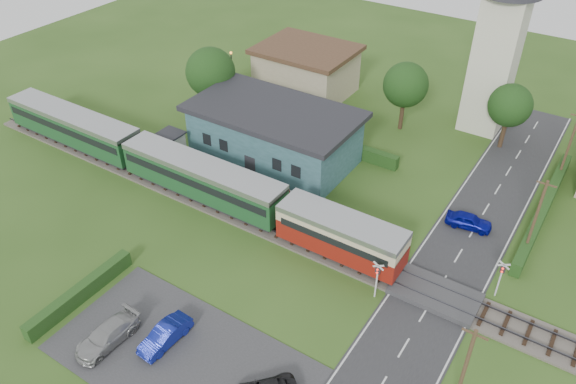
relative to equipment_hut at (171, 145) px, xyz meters
The scene contains 28 objects.
ground 18.82m from the equipment_hut, 16.11° to the right, with size 120.00×120.00×0.00m, color #2D4C19.
railway_track 18.36m from the equipment_hut, 10.08° to the right, with size 76.00×3.20×0.49m.
road 28.53m from the equipment_hut, 10.52° to the right, with size 6.00×70.00×0.05m, color #28282B.
car_park 23.90m from the equipment_hut, 46.19° to the right, with size 17.00×9.00×0.08m, color #333335.
crossing_deck 28.22m from the equipment_hut, ahead, with size 6.20×3.40×0.45m, color #333335.
platform 8.14m from the equipment_hut, ahead, with size 30.00×3.00×0.45m, color gray.
equipment_hut is the anchor object (origin of this frame).
station_building 9.92m from the equipment_hut, 35.92° to the left, with size 16.00×9.00×5.30m.
train 4.72m from the equipment_hut, 42.94° to the right, with size 43.20×2.90×3.40m.
church_tower 33.48m from the equipment_hut, 44.75° to the left, with size 6.00×6.00×17.60m.
house_west 20.05m from the equipment_hut, 81.38° to the left, with size 10.80×8.80×5.50m.
hedge_carpark 18.61m from the equipment_hut, 67.85° to the right, with size 0.80×9.00×1.20m, color #193814.
hedge_roadside 33.98m from the equipment_hut, 18.54° to the left, with size 0.80×18.00×1.20m, color #193814.
hedge_station 13.09m from the equipment_hut, 52.16° to the left, with size 22.00×0.80×1.30m, color #193814.
tree_a 9.73m from the equipment_hut, 102.80° to the left, with size 5.20×5.20×8.00m.
tree_b 24.16m from the equipment_hut, 48.05° to the left, with size 4.60×4.60×7.34m.
tree_c 32.81m from the equipment_hut, 37.29° to the left, with size 4.20×4.20×6.78m.
utility_pole_b 34.14m from the equipment_hut, 19.18° to the right, with size 1.40×0.22×7.00m.
utility_pole_c 32.61m from the equipment_hut, ahead, with size 1.40×0.22×7.00m.
utility_pole_d 36.37m from the equipment_hut, 27.55° to the left, with size 1.40×0.22×7.00m.
crossing_signal_near 25.04m from the equipment_hut, 12.94° to the right, with size 0.84×0.28×3.28m.
crossing_signal_far 31.61m from the equipment_hut, ahead, with size 0.84×0.28×3.28m.
streetlamp_west 15.39m from the equipment_hut, 105.12° to the left, with size 0.30×0.30×5.15m.
car_on_road 28.03m from the equipment_hut, 11.58° to the left, with size 1.49×3.71×1.26m, color #070C8D.
car_park_blue 22.33m from the equipment_hut, 48.73° to the right, with size 1.37×3.93×1.30m, color navy.
car_park_silver 22.13m from the equipment_hut, 58.46° to the right, with size 1.87×4.60×1.34m, color #999999.
pedestrian_near 13.40m from the equipment_hut, ahead, with size 0.67×0.44×1.84m, color gray.
pedestrian_far 2.96m from the equipment_hut, 10.83° to the right, with size 0.77×0.60×1.58m, color gray.
Camera 1 is at (16.46, -27.26, 29.80)m, focal length 35.00 mm.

